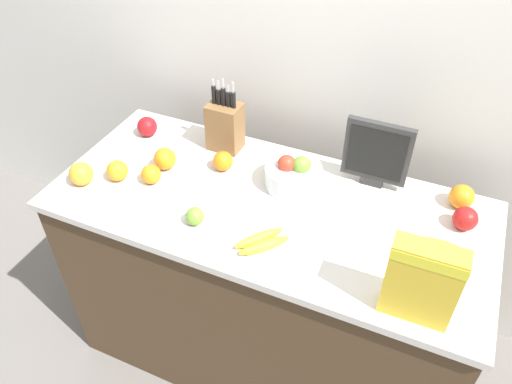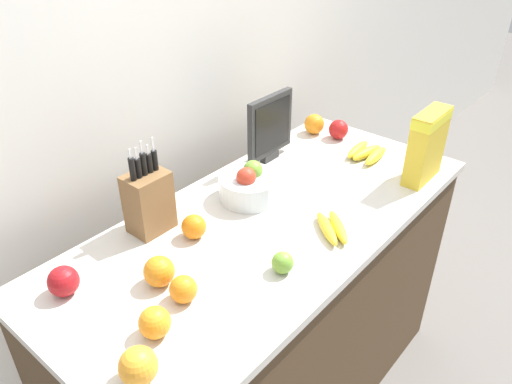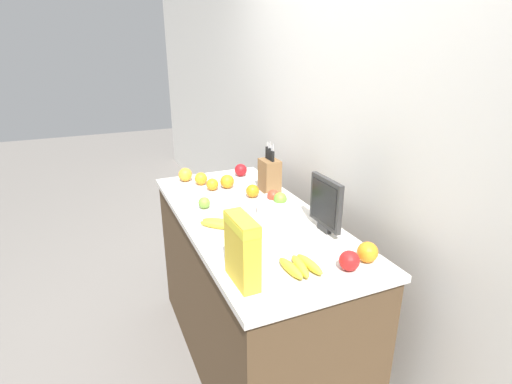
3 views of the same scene
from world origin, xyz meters
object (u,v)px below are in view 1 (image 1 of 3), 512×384
apple_by_knife_block (465,219)px  orange_mid_right (223,161)px  banana_bunch_right (262,242)px  orange_by_cereal (462,197)px  cereal_box (423,280)px  knife_block (225,126)px  banana_bunch_left (433,253)px  small_monitor (377,153)px  orange_mid_left (151,174)px  apple_leftmost (147,127)px  orange_back_center (165,159)px  orange_front_right (81,174)px  fruit_bowl (293,174)px  orange_front_center (117,171)px  apple_middle (195,216)px

apple_by_knife_block → orange_mid_right: 0.89m
banana_bunch_right → orange_by_cereal: (0.57, 0.46, 0.03)m
cereal_box → orange_by_cereal: size_ratio=3.07×
banana_bunch_right → knife_block: bearing=128.2°
cereal_box → banana_bunch_left: (0.02, 0.24, -0.13)m
small_monitor → orange_by_cereal: (0.32, 0.01, -0.10)m
small_monitor → apple_by_knife_block: small_monitor is taller
orange_mid_left → orange_mid_right: bearing=40.7°
orange_by_cereal → apple_leftmost: bearing=-176.9°
knife_block → orange_back_center: (-0.15, -0.22, -0.06)m
banana_bunch_right → orange_mid_left: orange_mid_left is taller
knife_block → orange_mid_right: bearing=-67.5°
orange_back_center → orange_front_right: orange_front_right is taller
fruit_bowl → orange_front_center: size_ratio=2.60×
knife_block → orange_front_right: (-0.39, -0.43, -0.06)m
small_monitor → orange_front_right: size_ratio=3.02×
knife_block → orange_mid_left: size_ratio=4.15×
knife_block → orange_by_cereal: (0.92, 0.01, -0.06)m
apple_leftmost → small_monitor: bearing=3.7°
banana_bunch_right → small_monitor: bearing=61.3°
apple_by_knife_block → orange_back_center: bearing=-173.6°
apple_middle → orange_back_center: bearing=138.8°
orange_front_right → cereal_box: bearing=-4.2°
cereal_box → knife_block: bearing=148.0°
apple_by_knife_block → orange_back_center: (-1.10, -0.12, 0.00)m
fruit_bowl → apple_leftmost: (-0.68, 0.06, -0.01)m
knife_block → apple_by_knife_block: size_ratio=3.73×
knife_block → apple_by_knife_block: 0.95m
banana_bunch_left → orange_front_right: (-1.26, -0.15, 0.02)m
orange_front_center → orange_mid_right: 0.40m
fruit_bowl → banana_bunch_right: (0.02, -0.33, -0.03)m
orange_mid_left → apple_middle: bearing=-26.5°
knife_block → orange_by_cereal: size_ratio=3.56×
banana_bunch_left → orange_by_cereal: (0.05, 0.29, 0.02)m
orange_mid_left → orange_by_cereal: bearing=17.1°
orange_mid_right → orange_mid_left: size_ratio=1.04×
fruit_bowl → orange_by_cereal: bearing=12.6°
small_monitor → apple_middle: (-0.50, -0.45, -0.11)m
apple_middle → orange_mid_left: size_ratio=0.86×
knife_block → apple_middle: bearing=-76.7°
banana_bunch_left → orange_front_right: size_ratio=1.96×
cereal_box → apple_middle: 0.76m
banana_bunch_left → orange_front_right: bearing=-173.2°
small_monitor → orange_mid_right: bearing=-165.5°
orange_front_center → small_monitor: bearing=22.1°
banana_bunch_right → orange_mid_left: bearing=165.2°
banana_bunch_left → small_monitor: bearing=133.4°
apple_by_knife_block → orange_front_center: apple_by_knife_block is taller
knife_block → banana_bunch_left: knife_block is taller
cereal_box → apple_middle: (-0.75, 0.07, -0.11)m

